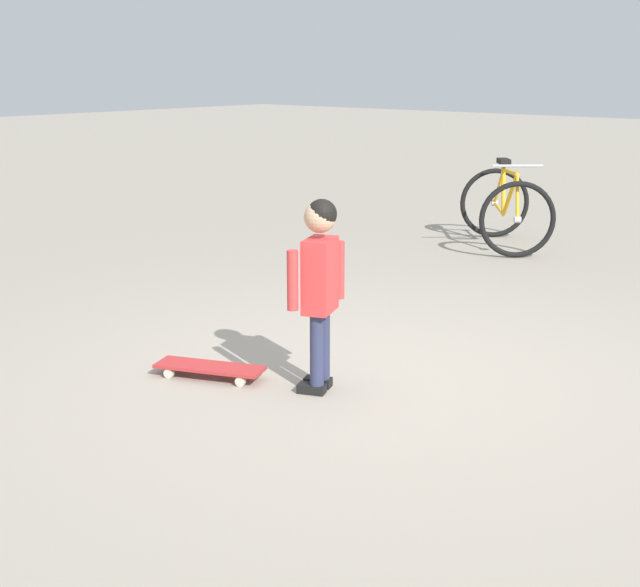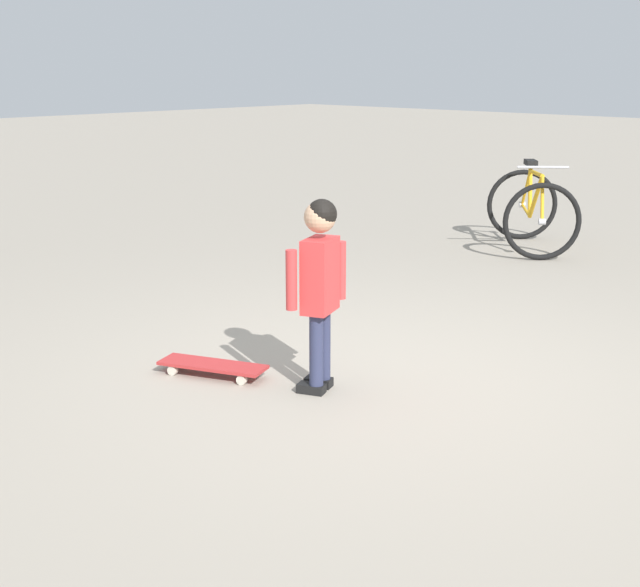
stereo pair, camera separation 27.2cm
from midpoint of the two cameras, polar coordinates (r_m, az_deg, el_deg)
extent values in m
plane|color=#9E9384|center=(5.25, 2.67, -5.21)|extent=(50.00, 50.00, 0.00)
cylinder|color=#2D3351|center=(4.90, -1.79, -3.68)|extent=(0.08, 0.08, 0.42)
cube|color=black|center=(4.98, -2.10, -6.00)|extent=(0.13, 0.17, 0.05)
cylinder|color=#2D3351|center=(5.00, -1.37, -3.31)|extent=(0.08, 0.08, 0.42)
cube|color=black|center=(5.08, -1.67, -5.59)|extent=(0.13, 0.17, 0.05)
cube|color=#D13838|center=(4.84, -1.61, 1.14)|extent=(0.28, 0.22, 0.40)
cylinder|color=#D13838|center=(4.73, -3.38, 0.81)|extent=(0.06, 0.06, 0.32)
cylinder|color=#D13838|center=(4.97, -0.36, 1.47)|extent=(0.06, 0.06, 0.32)
sphere|color=tan|center=(4.78, -1.64, 4.81)|extent=(0.17, 0.17, 0.17)
sphere|color=black|center=(4.77, -1.52, 4.99)|extent=(0.16, 0.16, 0.16)
cube|color=#B22D2D|center=(5.25, -8.41, -4.59)|extent=(0.42, 0.66, 0.02)
cube|color=#B7B7BC|center=(5.36, -10.54, -4.47)|extent=(0.11, 0.07, 0.02)
cube|color=#B7B7BC|center=(5.17, -6.20, -5.01)|extent=(0.11, 0.07, 0.02)
cylinder|color=beige|center=(5.30, -10.91, -4.95)|extent=(0.05, 0.06, 0.06)
cylinder|color=beige|center=(5.43, -10.15, -4.46)|extent=(0.05, 0.06, 0.06)
cylinder|color=beige|center=(5.11, -6.54, -5.51)|extent=(0.05, 0.06, 0.06)
cylinder|color=beige|center=(5.24, -5.86, -4.99)|extent=(0.05, 0.06, 0.06)
torus|color=black|center=(8.51, 11.38, 4.56)|extent=(0.51, 0.57, 0.71)
torus|color=black|center=(9.49, 10.09, 5.61)|extent=(0.51, 0.57, 0.71)
cylinder|color=#B7B7BC|center=(8.51, 11.38, 4.56)|extent=(0.08, 0.08, 0.06)
cylinder|color=#B7B7BC|center=(9.49, 10.09, 5.61)|extent=(0.08, 0.08, 0.06)
cylinder|color=gold|center=(8.81, 10.97, 6.06)|extent=(0.41, 0.37, 0.48)
cylinder|color=gold|center=(8.83, 10.97, 7.49)|extent=(0.47, 0.42, 0.06)
cylinder|color=gold|center=(9.10, 10.59, 6.40)|extent=(0.13, 0.12, 0.48)
cylinder|color=gold|center=(9.29, 10.33, 5.26)|extent=(0.34, 0.31, 0.08)
cylinder|color=gold|center=(9.31, 10.33, 6.61)|extent=(0.28, 0.25, 0.40)
cylinder|color=gold|center=(8.52, 11.38, 5.94)|extent=(0.12, 0.11, 0.41)
cube|color=black|center=(9.11, 10.61, 8.15)|extent=(0.23, 0.22, 0.05)
cylinder|color=#B7B7BC|center=(8.54, 11.40, 7.85)|extent=(0.32, 0.36, 0.02)
camera|label=1|loc=(0.14, -91.60, -0.41)|focal=51.03mm
camera|label=2|loc=(0.14, 88.40, 0.41)|focal=51.03mm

